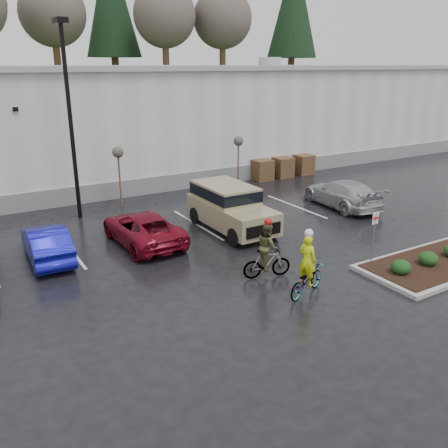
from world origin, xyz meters
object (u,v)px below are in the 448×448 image
pallet_stack_a (262,170)px  suv_tan (232,209)px  pallet_stack_c (303,164)px  lamppost (68,101)px  cyclist_olive (267,256)px  car_far_silver (342,193)px  fire_lane_sign (374,232)px  car_red (143,228)px  car_blue (47,243)px  sapling_east (238,144)px  cyclist_hivis (306,274)px  sapling_mid (118,156)px  pallet_stack_b (282,167)px

pallet_stack_a → suv_tan: suv_tan is taller
pallet_stack_c → suv_tan: 12.91m
lamppost → cyclist_olive: lamppost is taller
lamppost → pallet_stack_c: size_ratio=6.83×
pallet_stack_a → car_far_silver: size_ratio=0.27×
fire_lane_sign → car_red: (-6.43, 6.79, -0.73)m
lamppost → car_blue: size_ratio=2.23×
car_far_silver → sapling_east: bearing=-62.2°
fire_lane_sign → cyclist_hivis: (-3.55, -0.44, -0.69)m
lamppost → suv_tan: bearing=-45.0°
pallet_stack_a → car_red: 13.15m
car_blue → pallet_stack_a: bearing=-154.1°
sapling_mid → car_red: 6.45m
pallet_stack_a → car_far_silver: 7.28m
car_far_silver → cyclist_hivis: bearing=45.2°
lamppost → car_red: (1.37, -5.01, -5.01)m
fire_lane_sign → suv_tan: (-2.29, 6.29, -0.38)m
car_red → car_far_silver: size_ratio=0.97×
pallet_stack_c → cyclist_olive: 17.39m
sapling_mid → pallet_stack_c: (13.50, 1.00, -2.05)m
pallet_stack_a → cyclist_olive: (-8.59, -12.50, 0.14)m
pallet_stack_a → cyclist_olive: cyclist_olive is taller
pallet_stack_a → cyclist_hivis: (-8.25, -14.24, 0.04)m
sapling_mid → suv_tan: 7.37m
pallet_stack_c → car_far_silver: 8.04m
cyclist_hivis → suv_tan: bearing=-30.5°
suv_tan → cyclist_hivis: 6.85m
pallet_stack_b → cyclist_olive: bearing=-129.5°
car_far_silver → pallet_stack_c: bearing=-109.8°
car_far_silver → cyclist_olive: (-8.68, -5.22, 0.09)m
fire_lane_sign → car_blue: size_ratio=0.53×
cyclist_hivis → pallet_stack_a: bearing=-50.0°
sapling_mid → suv_tan: bearing=-65.2°
pallet_stack_a → cyclist_hivis: bearing=-120.1°
pallet_stack_b → suv_tan: suv_tan is taller
lamppost → sapling_mid: 4.00m
fire_lane_sign → car_red: fire_lane_sign is taller
fire_lane_sign → lamppost: bearing=123.5°
pallet_stack_b → pallet_stack_c: (1.80, 0.00, 0.00)m
lamppost → cyclist_hivis: lamppost is taller
sapling_mid → pallet_stack_c: bearing=4.2°
fire_lane_sign → cyclist_hivis: bearing=-173.0°
lamppost → sapling_mid: lamppost is taller
sapling_mid → pallet_stack_b: 11.92m
lamppost → car_far_silver: (12.59, -5.28, -4.96)m
pallet_stack_b → car_far_silver: bearing=-102.5°
lamppost → car_blue: lamppost is taller
pallet_stack_a → pallet_stack_c: size_ratio=1.00×
sapling_mid → cyclist_hivis: size_ratio=1.39×
suv_tan → fire_lane_sign: bearing=-70.0°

